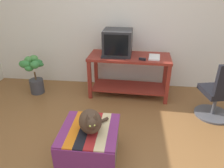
# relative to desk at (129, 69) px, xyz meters

# --- Properties ---
(ground_plane) EXTENTS (14.00, 14.00, 0.00)m
(ground_plane) POSITION_rel_desk_xyz_m (-0.27, -1.60, -0.49)
(ground_plane) COLOR brown
(back_wall) EXTENTS (8.00, 0.10, 2.60)m
(back_wall) POSITION_rel_desk_xyz_m (-0.27, 0.45, 0.81)
(back_wall) COLOR silver
(back_wall) RESTS_ON ground_plane
(desk) EXTENTS (1.38, 0.63, 0.72)m
(desk) POSITION_rel_desk_xyz_m (0.00, 0.00, 0.00)
(desk) COLOR maroon
(desk) RESTS_ON ground_plane
(tv_monitor) EXTENTS (0.48, 0.45, 0.42)m
(tv_monitor) POSITION_rel_desk_xyz_m (-0.20, 0.04, 0.44)
(tv_monitor) COLOR #28282B
(tv_monitor) RESTS_ON desk
(keyboard) EXTENTS (0.40, 0.16, 0.02)m
(keyboard) POSITION_rel_desk_xyz_m (-0.26, -0.12, 0.24)
(keyboard) COLOR black
(keyboard) RESTS_ON desk
(book) EXTENTS (0.20, 0.31, 0.02)m
(book) POSITION_rel_desk_xyz_m (0.40, -0.06, 0.24)
(book) COLOR white
(book) RESTS_ON desk
(ottoman_with_blanket) EXTENTS (0.62, 0.65, 0.40)m
(ottoman_with_blanket) POSITION_rel_desk_xyz_m (-0.37, -1.57, -0.28)
(ottoman_with_blanket) COLOR #7A664C
(ottoman_with_blanket) RESTS_ON ground_plane
(cat) EXTENTS (0.33, 0.40, 0.29)m
(cat) POSITION_rel_desk_xyz_m (-0.34, -1.60, 0.04)
(cat) COLOR #473323
(cat) RESTS_ON ottoman_with_blanket
(potted_plant) EXTENTS (0.39, 0.33, 0.67)m
(potted_plant) POSITION_rel_desk_xyz_m (-1.65, -0.13, -0.12)
(potted_plant) COLOR #3D3D42
(potted_plant) RESTS_ON ground_plane
(office_chair) EXTENTS (0.52, 0.52, 0.89)m
(office_chair) POSITION_rel_desk_xyz_m (1.31, -0.59, -0.10)
(office_chair) COLOR #4C4C51
(office_chair) RESTS_ON ground_plane
(stapler) EXTENTS (0.12, 0.06, 0.04)m
(stapler) POSITION_rel_desk_xyz_m (0.21, -0.20, 0.25)
(stapler) COLOR black
(stapler) RESTS_ON desk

